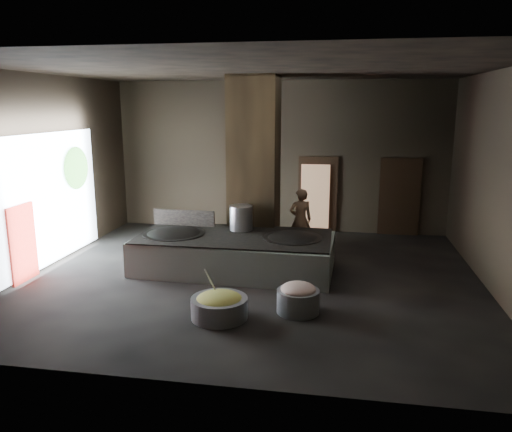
% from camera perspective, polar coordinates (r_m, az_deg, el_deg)
% --- Properties ---
extents(floor, '(10.00, 9.00, 0.10)m').
position_cam_1_polar(floor, '(11.35, -0.36, -7.17)').
color(floor, black).
rests_on(floor, ground).
extents(ceiling, '(10.00, 9.00, 0.10)m').
position_cam_1_polar(ceiling, '(10.71, -0.40, 16.68)').
color(ceiling, black).
rests_on(ceiling, back_wall).
extents(back_wall, '(10.00, 0.10, 4.50)m').
position_cam_1_polar(back_wall, '(15.26, 2.65, 6.78)').
color(back_wall, black).
rests_on(back_wall, ground).
extents(front_wall, '(10.00, 0.10, 4.50)m').
position_cam_1_polar(front_wall, '(6.44, -7.53, -1.27)').
color(front_wall, black).
rests_on(front_wall, ground).
extents(left_wall, '(0.10, 9.00, 4.50)m').
position_cam_1_polar(left_wall, '(12.69, -23.52, 4.59)').
color(left_wall, black).
rests_on(left_wall, ground).
extents(right_wall, '(0.10, 9.00, 4.50)m').
position_cam_1_polar(right_wall, '(11.09, 26.31, 3.32)').
color(right_wall, black).
rests_on(right_wall, ground).
extents(pillar, '(1.20, 1.20, 4.50)m').
position_cam_1_polar(pillar, '(12.70, -0.20, 5.63)').
color(pillar, black).
rests_on(pillar, ground).
extents(hearth_platform, '(4.60, 2.32, 0.79)m').
position_cam_1_polar(hearth_platform, '(11.68, -2.48, -4.32)').
color(hearth_platform, '#B1C5B4').
rests_on(hearth_platform, ground).
extents(platform_cap, '(4.43, 2.13, 0.03)m').
position_cam_1_polar(platform_cap, '(11.56, -2.49, -2.32)').
color(platform_cap, black).
rests_on(platform_cap, hearth_platform).
extents(wok_left, '(1.43, 1.43, 0.39)m').
position_cam_1_polar(wok_left, '(11.92, -9.38, -2.35)').
color(wok_left, black).
rests_on(wok_left, hearth_platform).
extents(wok_left_rim, '(1.46, 1.46, 0.05)m').
position_cam_1_polar(wok_left_rim, '(11.90, -9.39, -2.02)').
color(wok_left_rim, black).
rests_on(wok_left_rim, hearth_platform).
extents(wok_right, '(1.33, 1.33, 0.37)m').
position_cam_1_polar(wok_right, '(11.42, 4.20, -2.86)').
color(wok_right, black).
rests_on(wok_right, hearth_platform).
extents(wok_right_rim, '(1.36, 1.36, 0.05)m').
position_cam_1_polar(wok_right_rim, '(11.40, 4.21, -2.52)').
color(wok_right_rim, black).
rests_on(wok_right_rim, hearth_platform).
extents(stock_pot, '(0.55, 0.55, 0.59)m').
position_cam_1_polar(stock_pot, '(12.00, -1.72, -0.21)').
color(stock_pot, '#B9BDC2').
rests_on(stock_pot, hearth_platform).
extents(splash_guard, '(1.58, 0.11, 0.39)m').
position_cam_1_polar(splash_guard, '(12.59, -8.24, -0.20)').
color(splash_guard, black).
rests_on(splash_guard, hearth_platform).
extents(cook, '(0.70, 0.55, 1.66)m').
position_cam_1_polar(cook, '(13.18, 5.10, -0.43)').
color(cook, '#8C6547').
rests_on(cook, ground).
extents(veg_basin, '(1.18, 1.18, 0.38)m').
position_cam_1_polar(veg_basin, '(9.21, -4.21, -10.41)').
color(veg_basin, gray).
rests_on(veg_basin, ground).
extents(veg_fill, '(0.85, 0.85, 0.26)m').
position_cam_1_polar(veg_fill, '(9.15, -4.22, -9.49)').
color(veg_fill, '#81A952').
rests_on(veg_fill, veg_basin).
extents(ladle, '(0.25, 0.36, 0.73)m').
position_cam_1_polar(ladle, '(9.25, -4.93, -7.93)').
color(ladle, '#B9BDC2').
rests_on(ladle, veg_basin).
extents(meat_basin, '(0.81, 0.81, 0.44)m').
position_cam_1_polar(meat_basin, '(9.43, 4.83, -9.67)').
color(meat_basin, gray).
rests_on(meat_basin, ground).
extents(meat_fill, '(0.66, 0.66, 0.25)m').
position_cam_1_polar(meat_fill, '(9.35, 4.85, -8.35)').
color(meat_fill, tan).
rests_on(meat_fill, meat_basin).
extents(doorway_near, '(1.18, 0.08, 2.38)m').
position_cam_1_polar(doorway_near, '(15.22, 7.05, 2.31)').
color(doorway_near, black).
rests_on(doorway_near, ground).
extents(doorway_near_glow, '(0.85, 0.04, 2.02)m').
position_cam_1_polar(doorway_near_glow, '(15.15, 6.76, 2.07)').
color(doorway_near_glow, '#8C6647').
rests_on(doorway_near_glow, ground).
extents(doorway_far, '(1.18, 0.08, 2.38)m').
position_cam_1_polar(doorway_far, '(15.30, 16.07, 1.96)').
color(doorway_far, black).
rests_on(doorway_far, ground).
extents(doorway_far_glow, '(0.86, 0.04, 2.03)m').
position_cam_1_polar(doorway_far_glow, '(15.32, 15.97, 1.79)').
color(doorway_far_glow, '#8C6647').
rests_on(doorway_far_glow, ground).
extents(left_opening, '(0.04, 4.20, 3.10)m').
position_cam_1_polar(left_opening, '(12.89, -22.42, 1.86)').
color(left_opening, white).
rests_on(left_opening, ground).
extents(pavilion_sliver, '(0.05, 0.90, 1.70)m').
position_cam_1_polar(pavilion_sliver, '(11.95, -25.11, -2.85)').
color(pavilion_sliver, maroon).
rests_on(pavilion_sliver, ground).
extents(tree_silhouette, '(0.28, 1.10, 1.10)m').
position_cam_1_polar(tree_silhouette, '(13.69, -19.85, 5.18)').
color(tree_silhouette, '#194714').
rests_on(tree_silhouette, left_opening).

